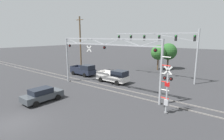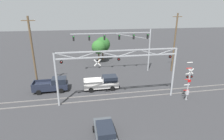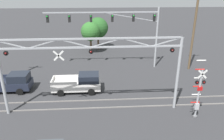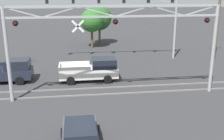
{
  "view_description": "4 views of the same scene",
  "coord_description": "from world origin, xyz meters",
  "px_view_note": "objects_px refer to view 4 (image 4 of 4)",
  "views": [
    {
      "loc": [
        14.22,
        -5.33,
        6.95
      ],
      "look_at": [
        1.46,
        10.7,
        2.94
      ],
      "focal_mm": 28.0,
      "sensor_mm": 36.0,
      "label": 1
    },
    {
      "loc": [
        -4.52,
        -8.92,
        11.14
      ],
      "look_at": [
        -0.54,
        12.58,
        3.67
      ],
      "focal_mm": 28.0,
      "sensor_mm": 36.0,
      "label": 2
    },
    {
      "loc": [
        0.59,
        -6.07,
        10.72
      ],
      "look_at": [
        1.91,
        14.05,
        2.67
      ],
      "focal_mm": 35.0,
      "sensor_mm": 36.0,
      "label": 3
    },
    {
      "loc": [
        -2.86,
        -8.45,
        7.91
      ],
      "look_at": [
        -0.15,
        11.71,
        1.83
      ],
      "focal_mm": 45.0,
      "sensor_mm": 36.0,
      "label": 4
    }
  ],
  "objects_px": {
    "crossing_gantry": "(115,34)",
    "pickup_truck_lead": "(92,70)",
    "sedan_waiting": "(80,137)",
    "background_tree_far_left_verge": "(92,21)",
    "traffic_signal_span": "(137,7)",
    "background_tree_beyond_span": "(99,18)",
    "utility_pole_right": "(219,10)",
    "pickup_truck_following": "(6,71)"
  },
  "relations": [
    {
      "from": "pickup_truck_following",
      "to": "background_tree_beyond_span",
      "type": "bearing_deg",
      "value": 58.53
    },
    {
      "from": "pickup_truck_lead",
      "to": "pickup_truck_following",
      "type": "height_order",
      "value": "same"
    },
    {
      "from": "traffic_signal_span",
      "to": "sedan_waiting",
      "type": "distance_m",
      "value": 19.51
    },
    {
      "from": "pickup_truck_following",
      "to": "background_tree_far_left_verge",
      "type": "distance_m",
      "value": 15.61
    },
    {
      "from": "pickup_truck_following",
      "to": "utility_pole_right",
      "type": "height_order",
      "value": "utility_pole_right"
    },
    {
      "from": "crossing_gantry",
      "to": "pickup_truck_lead",
      "type": "xyz_separation_m",
      "value": [
        -1.45,
        3.86,
        -3.71
      ]
    },
    {
      "from": "sedan_waiting",
      "to": "background_tree_far_left_verge",
      "type": "height_order",
      "value": "background_tree_far_left_verge"
    },
    {
      "from": "background_tree_far_left_verge",
      "to": "pickup_truck_lead",
      "type": "bearing_deg",
      "value": -93.76
    },
    {
      "from": "crossing_gantry",
      "to": "utility_pole_right",
      "type": "height_order",
      "value": "utility_pole_right"
    },
    {
      "from": "traffic_signal_span",
      "to": "utility_pole_right",
      "type": "distance_m",
      "value": 8.82
    },
    {
      "from": "crossing_gantry",
      "to": "traffic_signal_span",
      "type": "distance_m",
      "value": 11.32
    },
    {
      "from": "pickup_truck_lead",
      "to": "traffic_signal_span",
      "type": "bearing_deg",
      "value": 51.22
    },
    {
      "from": "utility_pole_right",
      "to": "background_tree_far_left_verge",
      "type": "xyz_separation_m",
      "value": [
        -13.23,
        7.97,
        -1.91
      ]
    },
    {
      "from": "crossing_gantry",
      "to": "pickup_truck_lead",
      "type": "relative_size",
      "value": 3.02
    },
    {
      "from": "crossing_gantry",
      "to": "pickup_truck_lead",
      "type": "bearing_deg",
      "value": 110.58
    },
    {
      "from": "background_tree_beyond_span",
      "to": "background_tree_far_left_verge",
      "type": "height_order",
      "value": "background_tree_beyond_span"
    },
    {
      "from": "background_tree_beyond_span",
      "to": "utility_pole_right",
      "type": "bearing_deg",
      "value": -40.51
    },
    {
      "from": "sedan_waiting",
      "to": "background_tree_beyond_span",
      "type": "distance_m",
      "value": 27.19
    },
    {
      "from": "traffic_signal_span",
      "to": "pickup_truck_lead",
      "type": "relative_size",
      "value": 2.87
    },
    {
      "from": "crossing_gantry",
      "to": "background_tree_far_left_verge",
      "type": "height_order",
      "value": "crossing_gantry"
    },
    {
      "from": "sedan_waiting",
      "to": "traffic_signal_span",
      "type": "bearing_deg",
      "value": 69.22
    },
    {
      "from": "sedan_waiting",
      "to": "background_tree_far_left_verge",
      "type": "distance_m",
      "value": 24.77
    },
    {
      "from": "pickup_truck_lead",
      "to": "sedan_waiting",
      "type": "height_order",
      "value": "pickup_truck_lead"
    },
    {
      "from": "pickup_truck_lead",
      "to": "crossing_gantry",
      "type": "bearing_deg",
      "value": -69.42
    },
    {
      "from": "traffic_signal_span",
      "to": "background_tree_beyond_span",
      "type": "distance_m",
      "value": 10.0
    },
    {
      "from": "background_tree_far_left_verge",
      "to": "traffic_signal_span",
      "type": "bearing_deg",
      "value": -56.92
    },
    {
      "from": "pickup_truck_lead",
      "to": "background_tree_beyond_span",
      "type": "relative_size",
      "value": 0.92
    },
    {
      "from": "traffic_signal_span",
      "to": "background_tree_far_left_verge",
      "type": "relative_size",
      "value": 2.82
    },
    {
      "from": "utility_pole_right",
      "to": "background_tree_beyond_span",
      "type": "distance_m",
      "value": 15.92
    },
    {
      "from": "background_tree_beyond_span",
      "to": "background_tree_far_left_verge",
      "type": "bearing_deg",
      "value": -117.53
    },
    {
      "from": "sedan_waiting",
      "to": "utility_pole_right",
      "type": "height_order",
      "value": "utility_pole_right"
    },
    {
      "from": "utility_pole_right",
      "to": "background_tree_beyond_span",
      "type": "xyz_separation_m",
      "value": [
        -12.03,
        10.28,
        -1.8
      ]
    },
    {
      "from": "background_tree_beyond_span",
      "to": "background_tree_far_left_verge",
      "type": "relative_size",
      "value": 1.07
    },
    {
      "from": "crossing_gantry",
      "to": "sedan_waiting",
      "type": "height_order",
      "value": "crossing_gantry"
    },
    {
      "from": "utility_pole_right",
      "to": "background_tree_beyond_span",
      "type": "bearing_deg",
      "value": 139.49
    },
    {
      "from": "utility_pole_right",
      "to": "pickup_truck_lead",
      "type": "bearing_deg",
      "value": -158.29
    },
    {
      "from": "pickup_truck_following",
      "to": "background_tree_far_left_verge",
      "type": "xyz_separation_m",
      "value": [
        8.18,
        13.02,
        2.64
      ]
    },
    {
      "from": "sedan_waiting",
      "to": "background_tree_beyond_span",
      "type": "relative_size",
      "value": 0.77
    },
    {
      "from": "pickup_truck_lead",
      "to": "utility_pole_right",
      "type": "bearing_deg",
      "value": 21.71
    },
    {
      "from": "pickup_truck_lead",
      "to": "pickup_truck_following",
      "type": "distance_m",
      "value": 7.31
    },
    {
      "from": "background_tree_far_left_verge",
      "to": "utility_pole_right",
      "type": "bearing_deg",
      "value": -31.04
    },
    {
      "from": "crossing_gantry",
      "to": "background_tree_beyond_span",
      "type": "bearing_deg",
      "value": 88.12
    }
  ]
}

